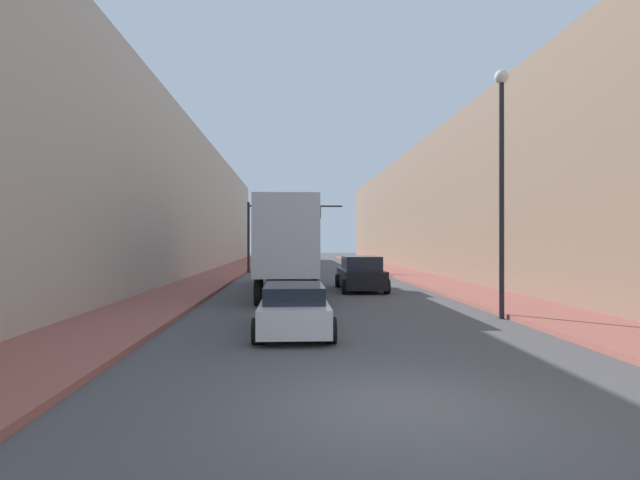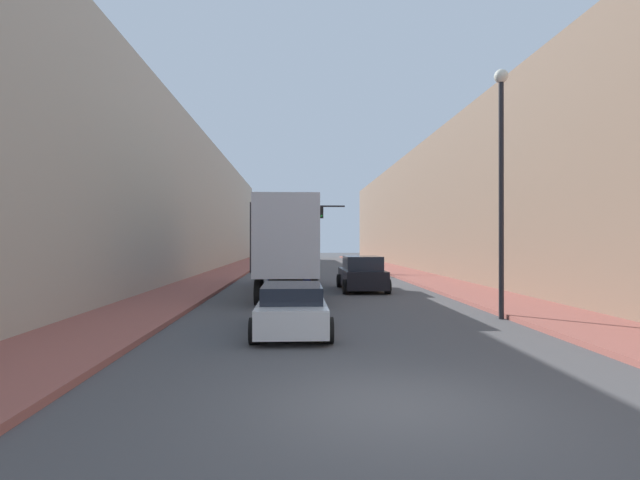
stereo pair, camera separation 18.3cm
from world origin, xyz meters
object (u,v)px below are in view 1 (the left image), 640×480
sedan_car (294,309)px  semi_truck (288,243)px  traffic_signal_gantry (276,222)px  street_lamp (502,162)px  suv_car (361,274)px

sedan_car → semi_truck: bearing=91.4°
traffic_signal_gantry → street_lamp: 25.25m
semi_truck → traffic_signal_gantry: (-1.02, 15.14, 1.62)m
street_lamp → suv_car: bearing=108.9°
semi_truck → sedan_car: (0.27, -10.75, -1.78)m
traffic_signal_gantry → sedan_car: bearing=-87.1°
street_lamp → traffic_signal_gantry: bearing=108.3°
sedan_car → traffic_signal_gantry: traffic_signal_gantry is taller
street_lamp → semi_truck: bearing=128.1°
traffic_signal_gantry → street_lamp: street_lamp is taller
sedan_car → traffic_signal_gantry: 26.14m
semi_truck → street_lamp: bearing=-51.9°
suv_car → street_lamp: (3.22, -9.43, 4.18)m
semi_truck → traffic_signal_gantry: traffic_signal_gantry is taller
semi_truck → sedan_car: bearing=-88.6°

